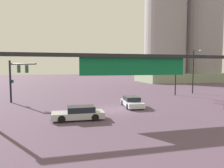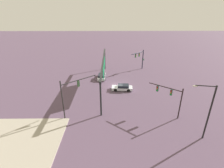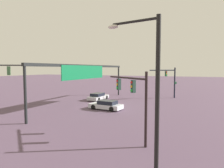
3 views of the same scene
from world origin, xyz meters
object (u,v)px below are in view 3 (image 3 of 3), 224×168
traffic_signal_cross_street (133,92)px  sedan_car_waiting_far (106,105)px  sedan_car_approaching (98,97)px  streetlamp_curved_arm (151,88)px  traffic_signal_opposite_side (169,78)px

traffic_signal_cross_street → sedan_car_waiting_far: traffic_signal_cross_street is taller
sedan_car_approaching → traffic_signal_cross_street: bearing=-143.0°
sedan_car_approaching → sedan_car_waiting_far: 8.21m
streetlamp_curved_arm → sedan_car_waiting_far: bearing=-47.2°
traffic_signal_opposite_side → sedan_car_approaching: size_ratio=1.20×
streetlamp_curved_arm → sedan_car_approaching: bearing=-46.2°
sedan_car_waiting_far → streetlamp_curved_arm: bearing=127.1°
streetlamp_curved_arm → sedan_car_approaching: size_ratio=1.66×
sedan_car_approaching → sedan_car_waiting_far: size_ratio=1.02×
streetlamp_curved_arm → traffic_signal_cross_street: bearing=-53.9°
streetlamp_curved_arm → sedan_car_waiting_far: (-14.85, -9.39, -3.94)m
sedan_car_waiting_far → sedan_car_approaching: bearing=-49.8°
sedan_car_waiting_far → traffic_signal_opposite_side: bearing=-108.8°
traffic_signal_opposite_side → streetlamp_curved_arm: size_ratio=0.72×
traffic_signal_cross_street → sedan_car_waiting_far: (-9.40, -6.78, -3.05)m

